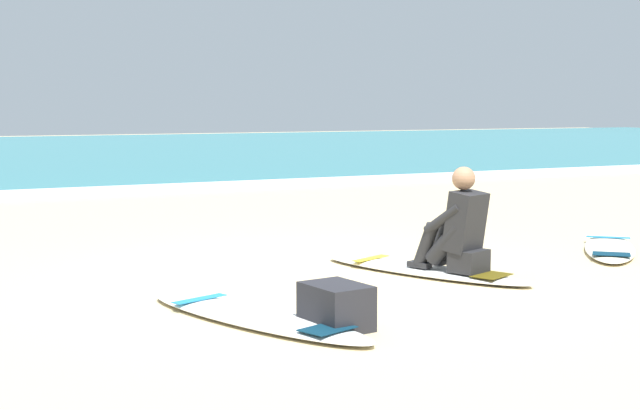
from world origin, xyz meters
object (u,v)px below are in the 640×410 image
at_px(surfer_seated, 458,231).
at_px(beach_bag, 336,306).
at_px(surfboard_main, 424,270).
at_px(surfboard_spare_far, 609,248).
at_px(surfboard_spare_near, 255,317).

distance_m(surfer_seated, beach_bag, 2.21).
bearing_deg(surfer_seated, surfboard_main, 112.92).
xyz_separation_m(surfer_seated, beach_bag, (-1.85, -1.17, -0.28)).
height_order(surfboard_main, surfboard_spare_far, same).
bearing_deg(surfer_seated, surfboard_spare_near, -162.68).
bearing_deg(surfboard_spare_near, surfboard_main, 26.07).
bearing_deg(surfboard_main, surfboard_spare_near, -153.93).
bearing_deg(beach_bag, surfboard_main, 41.30).
height_order(surfer_seated, surfboard_spare_far, surfer_seated).
bearing_deg(surfboard_spare_near, beach_bag, -46.69).
relative_size(surfer_seated, surfboard_spare_near, 0.41).
height_order(surfboard_spare_near, beach_bag, beach_bag).
xyz_separation_m(surfboard_main, beach_bag, (-1.71, -1.50, 0.12)).
height_order(surfboard_main, surfer_seated, surfer_seated).
relative_size(surfboard_main, surfer_seated, 2.42).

